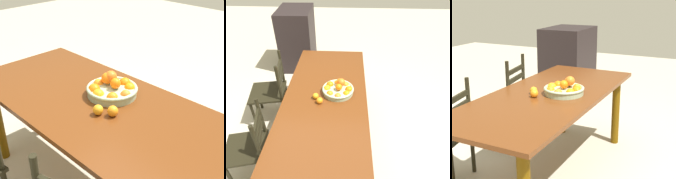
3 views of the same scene
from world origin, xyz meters
The scene contains 8 objects.
ground_plane centered at (0.00, 0.00, 0.00)m, with size 12.00×12.00×0.00m, color #B7AE98.
dining_table centered at (0.00, 0.00, 0.66)m, with size 2.03×0.88×0.77m.
chair_near_window centered at (0.42, 0.79, 0.46)m, with size 0.54×0.54×0.94m.
chair_by_cabinet centered at (-0.47, 0.73, 0.43)m, with size 0.50×0.50×0.89m.
cabinet centered at (1.95, 0.74, 0.55)m, with size 0.80×0.59×1.10m, color black.
fruit_bowl centered at (0.04, -0.13, 0.81)m, with size 0.34×0.34×0.15m.
orange_loose_0 centered at (-0.08, 0.10, 0.80)m, with size 0.06×0.06×0.06m, color orange.
orange_loose_1 centered at (-0.15, 0.05, 0.80)m, with size 0.07×0.07×0.07m, color orange.
Camera 2 is at (-1.74, -0.22, 2.15)m, focal length 33.14 mm.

